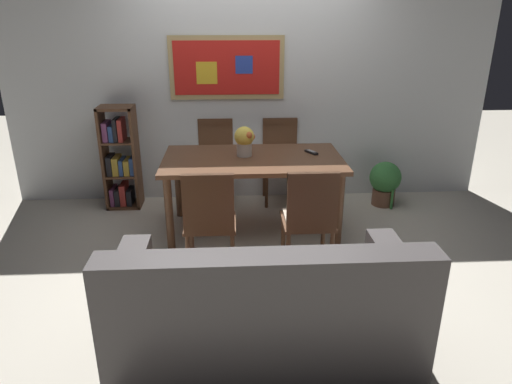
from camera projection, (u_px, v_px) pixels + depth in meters
ground_plane at (257, 247)px, 4.16m from camera, size 12.00×12.00×0.00m
wall_back_with_painting at (250, 81)px, 4.91m from camera, size 5.20×0.14×2.60m
dining_table at (253, 167)px, 4.26m from camera, size 1.65×0.93×0.74m
dining_chair_near_right at (310, 214)px, 3.53m from camera, size 0.40×0.41×0.91m
dining_chair_far_right at (280, 153)px, 5.06m from camera, size 0.40×0.41×0.91m
dining_chair_near_left at (209, 216)px, 3.50m from camera, size 0.40×0.41×0.91m
dining_chair_far_left at (216, 154)px, 5.05m from camera, size 0.40×0.41×0.91m
leather_couch at (264, 312)px, 2.75m from camera, size 1.80×0.84×0.84m
bookshelf at (120, 161)px, 4.88m from camera, size 0.36×0.28×1.10m
potted_ivy at (385, 182)px, 5.00m from camera, size 0.34×0.34×0.55m
flower_vase at (244, 140)px, 4.23m from camera, size 0.19×0.19×0.28m
tv_remote at (311, 152)px, 4.36m from camera, size 0.11×0.16×0.02m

